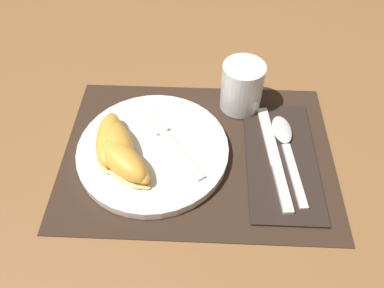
# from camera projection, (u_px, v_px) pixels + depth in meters

# --- Properties ---
(ground_plane) EXTENTS (3.00, 3.00, 0.00)m
(ground_plane) POSITION_uv_depth(u_px,v_px,m) (198.00, 153.00, 0.65)
(ground_plane) COLOR olive
(placemat) EXTENTS (0.46, 0.33, 0.00)m
(placemat) POSITION_uv_depth(u_px,v_px,m) (198.00, 152.00, 0.65)
(placemat) COLOR #38281E
(placemat) RESTS_ON ground_plane
(plate) EXTENTS (0.26, 0.26, 0.02)m
(plate) POSITION_uv_depth(u_px,v_px,m) (153.00, 150.00, 0.64)
(plate) COLOR white
(plate) RESTS_ON placemat
(juice_glass) EXTENTS (0.08, 0.08, 0.09)m
(juice_glass) POSITION_uv_depth(u_px,v_px,m) (242.00, 89.00, 0.69)
(juice_glass) COLOR silver
(juice_glass) RESTS_ON placemat
(napkin) EXTENTS (0.12, 0.25, 0.00)m
(napkin) POSITION_uv_depth(u_px,v_px,m) (281.00, 158.00, 0.63)
(napkin) COLOR #2D231E
(napkin) RESTS_ON placemat
(knife) EXTENTS (0.04, 0.22, 0.01)m
(knife) POSITION_uv_depth(u_px,v_px,m) (274.00, 158.00, 0.63)
(knife) COLOR silver
(knife) RESTS_ON napkin
(spoon) EXTENTS (0.04, 0.19, 0.01)m
(spoon) POSITION_uv_depth(u_px,v_px,m) (285.00, 141.00, 0.65)
(spoon) COLOR silver
(spoon) RESTS_ON napkin
(fork) EXTENTS (0.13, 0.16, 0.00)m
(fork) POSITION_uv_depth(u_px,v_px,m) (166.00, 135.00, 0.64)
(fork) COLOR silver
(fork) RESTS_ON plate
(citrus_wedge_0) EXTENTS (0.06, 0.12, 0.04)m
(citrus_wedge_0) POSITION_uv_depth(u_px,v_px,m) (110.00, 140.00, 0.62)
(citrus_wedge_0) COLOR #F4DB84
(citrus_wedge_0) RESTS_ON plate
(citrus_wedge_1) EXTENTS (0.09, 0.14, 0.04)m
(citrus_wedge_1) POSITION_uv_depth(u_px,v_px,m) (118.00, 148.00, 0.61)
(citrus_wedge_1) COLOR #F4DB84
(citrus_wedge_1) RESTS_ON plate
(citrus_wedge_2) EXTENTS (0.12, 0.13, 0.03)m
(citrus_wedge_2) POSITION_uv_depth(u_px,v_px,m) (124.00, 158.00, 0.60)
(citrus_wedge_2) COLOR #F4DB84
(citrus_wedge_2) RESTS_ON plate
(citrus_wedge_3) EXTENTS (0.12, 0.11, 0.04)m
(citrus_wedge_3) POSITION_uv_depth(u_px,v_px,m) (122.00, 160.00, 0.59)
(citrus_wedge_3) COLOR #F4DB84
(citrus_wedge_3) RESTS_ON plate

